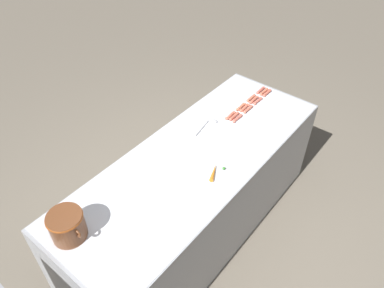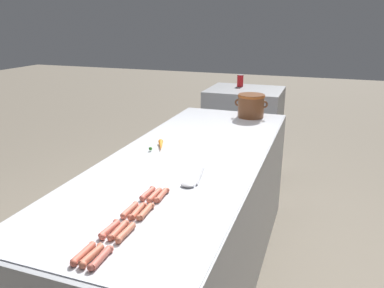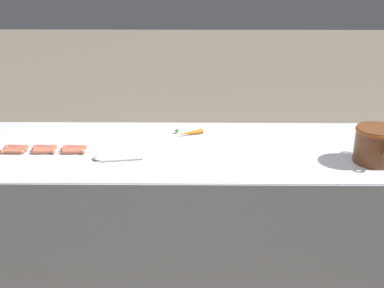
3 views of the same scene
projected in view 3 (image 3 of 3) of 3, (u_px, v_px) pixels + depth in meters
ground_plane at (180, 279)px, 3.07m from camera, size 20.00×20.00×0.00m
griddle_counter at (180, 218)px, 2.90m from camera, size 0.89×2.43×0.90m
hot_dog_1 at (17, 147)px, 2.72m from camera, size 0.03×0.14×0.03m
hot_dog_2 at (45, 147)px, 2.72m from camera, size 0.03×0.14×0.03m
hot_dog_3 at (75, 147)px, 2.72m from camera, size 0.03×0.14×0.03m
hot_dog_5 at (15, 149)px, 2.69m from camera, size 0.03×0.14×0.03m
hot_dog_6 at (44, 149)px, 2.69m from camera, size 0.03×0.14×0.03m
hot_dog_7 at (72, 150)px, 2.68m from camera, size 0.03×0.14×0.03m
hot_dog_9 at (12, 152)px, 2.66m from camera, size 0.03×0.14×0.03m
hot_dog_10 at (43, 152)px, 2.66m from camera, size 0.03×0.14×0.03m
hot_dog_11 at (73, 152)px, 2.65m from camera, size 0.03×0.14×0.03m
bean_pot at (376, 143)px, 2.52m from camera, size 0.28×0.22×0.19m
serving_spoon at (106, 158)px, 2.58m from camera, size 0.08×0.27×0.02m
carrot at (189, 133)px, 2.92m from camera, size 0.10×0.17×0.03m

